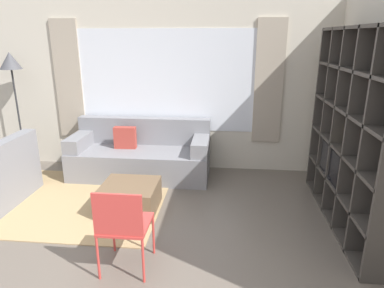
{
  "coord_description": "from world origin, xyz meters",
  "views": [
    {
      "loc": [
        0.97,
        -2.33,
        2.13
      ],
      "look_at": [
        0.56,
        1.71,
        0.85
      ],
      "focal_mm": 32.0,
      "sensor_mm": 36.0,
      "label": 1
    }
  ],
  "objects": [
    {
      "name": "ottoman",
      "position": [
        -0.21,
        1.5,
        0.18
      ],
      "size": [
        0.69,
        0.67,
        0.36
      ],
      "color": "brown",
      "rests_on": "ground_plane"
    },
    {
      "name": "shelving_unit",
      "position": [
        2.46,
        1.51,
        1.11
      ],
      "size": [
        0.41,
        2.27,
        2.24
      ],
      "color": "#515660",
      "rests_on": "ground_plane"
    },
    {
      "name": "couch_main",
      "position": [
        -0.35,
        2.67,
        0.32
      ],
      "size": [
        2.15,
        0.86,
        0.88
      ],
      "color": "gray",
      "rests_on": "ground_plane"
    },
    {
      "name": "wall_right",
      "position": [
        2.66,
        1.55,
        1.35
      ],
      "size": [
        0.07,
        4.3,
        2.7
      ],
      "primitive_type": "cube",
      "color": "beige",
      "rests_on": "ground_plane"
    },
    {
      "name": "area_rug",
      "position": [
        -1.05,
        1.67,
        0.01
      ],
      "size": [
        2.42,
        1.98,
        0.01
      ],
      "primitive_type": "cube",
      "color": "tan",
      "rests_on": "ground_plane"
    },
    {
      "name": "folding_chair",
      "position": [
        0.07,
        0.33,
        0.52
      ],
      "size": [
        0.44,
        0.46,
        0.86
      ],
      "rotation": [
        0.0,
        0.0,
        3.14
      ],
      "color": "#CC3D38",
      "rests_on": "ground_plane"
    },
    {
      "name": "wall_back",
      "position": [
        0.0,
        3.13,
        1.36
      ],
      "size": [
        6.46,
        0.11,
        2.7
      ],
      "color": "beige",
      "rests_on": "ground_plane"
    },
    {
      "name": "floor_lamp",
      "position": [
        -2.41,
        2.82,
        1.64
      ],
      "size": [
        0.33,
        0.33,
        1.9
      ],
      "color": "black",
      "rests_on": "ground_plane"
    }
  ]
}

